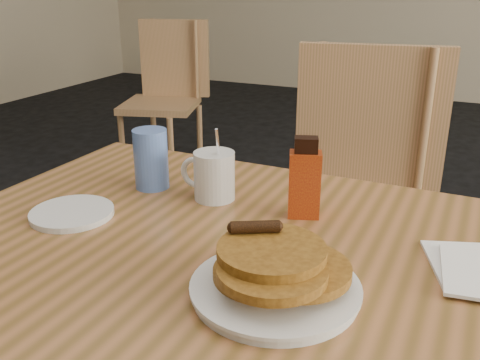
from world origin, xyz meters
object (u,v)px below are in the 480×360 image
coffee_mug (213,175)px  syrup_bottle (305,181)px  chair_wall_extra (167,85)px  chair_main_far (358,185)px  blue_tumbler (151,159)px  main_table (269,279)px  pancake_plate (276,277)px

coffee_mug → syrup_bottle: same height
chair_wall_extra → chair_main_far: bearing=-58.2°
coffee_mug → blue_tumbler: coffee_mug is taller
coffee_mug → main_table: bearing=-27.6°
coffee_mug → syrup_bottle: 0.21m
pancake_plate → syrup_bottle: bearing=100.1°
chair_wall_extra → pancake_plate: chair_wall_extra is taller
chair_wall_extra → syrup_bottle: bearing=-68.7°
main_table → chair_wall_extra: chair_wall_extra is taller
syrup_bottle → chair_main_far: bearing=71.8°
chair_main_far → syrup_bottle: chair_main_far is taller
pancake_plate → chair_main_far: bearing=94.2°
chair_wall_extra → pancake_plate: size_ratio=3.70×
chair_main_far → syrup_bottle: 0.63m
pancake_plate → blue_tumbler: 0.51m
main_table → chair_main_far: size_ratio=1.35×
chair_main_far → coffee_mug: chair_main_far is taller
pancake_plate → syrup_bottle: syrup_bottle is taller
chair_main_far → blue_tumbler: (-0.35, -0.58, 0.21)m
main_table → pancake_plate: 0.13m
blue_tumbler → pancake_plate: bearing=-35.4°
main_table → blue_tumbler: (-0.36, 0.20, 0.11)m
pancake_plate → blue_tumbler: blue_tumbler is taller
pancake_plate → syrup_bottle: size_ratio=1.57×
pancake_plate → blue_tumbler: bearing=144.6°
coffee_mug → chair_wall_extra: bearing=140.5°
pancake_plate → syrup_bottle: (-0.05, 0.29, 0.05)m
main_table → syrup_bottle: size_ratio=8.38×
main_table → chair_wall_extra: (-1.49, 2.05, -0.14)m
chair_wall_extra → coffee_mug: 2.27m
chair_main_far → blue_tumbler: 0.71m
blue_tumbler → chair_wall_extra: bearing=121.3°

